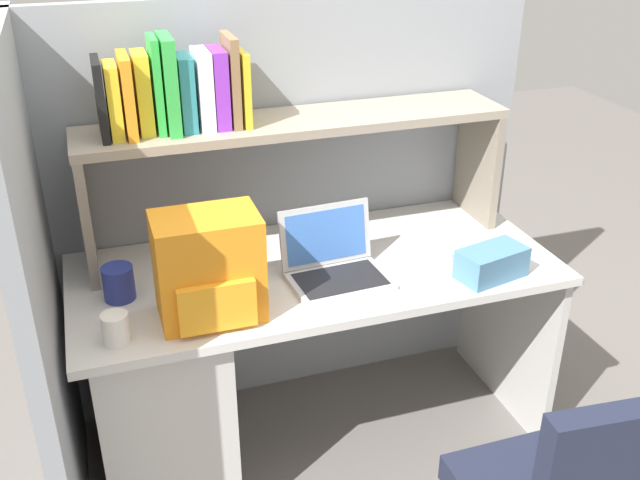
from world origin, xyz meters
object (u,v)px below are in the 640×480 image
backpack (209,269)px  paper_cup (116,328)px  laptop (334,264)px  snack_canister (118,283)px  computer_mouse (450,251)px  tissue_box (492,263)px

backpack → paper_cup: 0.30m
paper_cup → backpack: bearing=11.1°
laptop → snack_canister: laptop is taller
computer_mouse → backpack: bearing=-179.9°
laptop → tissue_box: 0.51m
backpack → snack_canister: bearing=143.9°
laptop → paper_cup: bearing=-167.6°
computer_mouse → snack_canister: snack_canister is taller
tissue_box → paper_cup: bearing=167.0°
laptop → backpack: backpack is taller
tissue_box → snack_canister: bearing=155.3°
paper_cup → snack_canister: bearing=83.4°
backpack → laptop: bearing=13.3°
backpack → snack_canister: size_ratio=2.96×
backpack → paper_cup: backpack is taller
laptop → computer_mouse: size_ratio=3.12×
laptop → backpack: 0.44m
computer_mouse → tissue_box: bearing=-79.3°
computer_mouse → tissue_box: (0.06, -0.17, 0.03)m
paper_cup → tissue_box: 1.18m
paper_cup → tissue_box: size_ratio=0.41×
tissue_box → computer_mouse: bearing=95.5°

